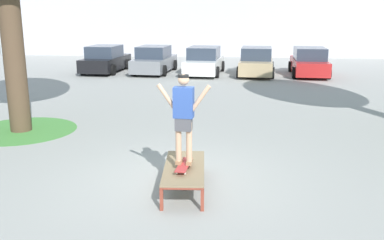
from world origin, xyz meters
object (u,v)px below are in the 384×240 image
object	(u,v)px
car_black	(106,60)
car_red	(309,63)
skater	(184,113)
car_tan	(256,62)
car_white	(204,62)
skate_box	(184,169)
skateboard	(184,165)
car_grey	(154,60)

from	to	relation	value
car_black	car_red	bearing A→B (deg)	-1.18
skater	car_tan	bearing A→B (deg)	82.61
car_white	car_red	distance (m)	5.65
skate_box	skater	distance (m)	1.12
skate_box	car_white	bearing A→B (deg)	92.71
car_tan	skateboard	bearing A→B (deg)	-97.39
skateboard	car_white	bearing A→B (deg)	92.72
skateboard	car_tan	world-z (taller)	car_tan
skate_box	car_red	world-z (taller)	car_red
skater	car_grey	xyz separation A→B (m)	(-3.58, 16.22, -0.84)
car_grey	car_tan	distance (m)	5.65
skater	car_red	distance (m)	16.79
skater	car_black	size ratio (longest dim) A/B	0.39
skateboard	car_black	bearing A→B (deg)	111.47
skate_box	car_grey	world-z (taller)	car_grey
car_grey	car_red	world-z (taller)	same
car_black	skater	bearing A→B (deg)	-68.52
car_white	skater	bearing A→B (deg)	-87.28
skater	car_white	world-z (taller)	skater
skater	car_black	xyz separation A→B (m)	(-6.40, 16.27, -0.84)
skate_box	skateboard	distance (m)	0.18
car_tan	car_grey	bearing A→B (deg)	176.99
car_black	car_red	size ratio (longest dim) A/B	1.01
skater	car_red	xyz separation A→B (m)	(4.89, 16.04, -0.84)
car_black	car_red	distance (m)	11.29
skater	car_tan	size ratio (longest dim) A/B	0.39
skate_box	car_red	xyz separation A→B (m)	(4.90, 15.91, 0.28)
car_red	skateboard	bearing A→B (deg)	-106.95
car_white	skate_box	bearing A→B (deg)	-87.29
skate_box	car_tan	world-z (taller)	car_tan
skate_box	car_black	bearing A→B (deg)	111.60
skater	car_white	size ratio (longest dim) A/B	0.39
car_red	car_grey	bearing A→B (deg)	178.78
car_grey	car_white	bearing A→B (deg)	-6.12
skate_box	car_white	distance (m)	15.81
skateboard	car_grey	bearing A→B (deg)	102.44
car_grey	car_red	size ratio (longest dim) A/B	1.01
car_grey	car_white	world-z (taller)	same
car_white	car_tan	distance (m)	2.82
skate_box	car_red	size ratio (longest dim) A/B	0.46
car_grey	car_tan	size ratio (longest dim) A/B	1.00
skater	car_red	world-z (taller)	skater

